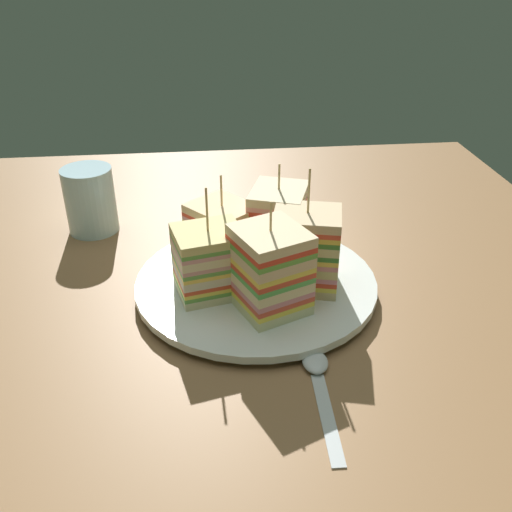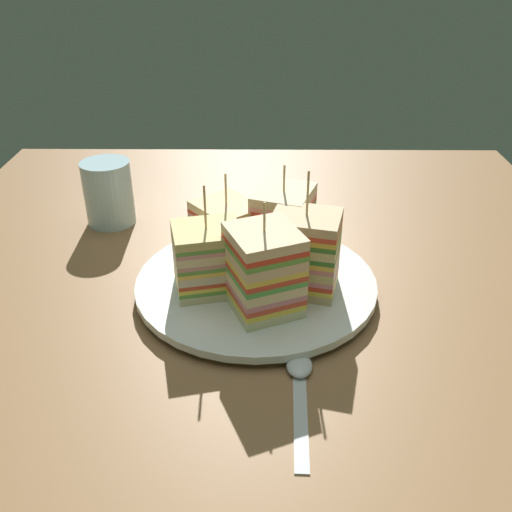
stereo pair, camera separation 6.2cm
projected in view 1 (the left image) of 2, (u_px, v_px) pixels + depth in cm
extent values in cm
cube|color=olive|center=(256.00, 297.00, 64.95)|extent=(96.10, 89.49, 1.80)
cylinder|color=white|center=(256.00, 288.00, 64.33)|extent=(16.86, 16.86, 0.71)
cylinder|color=white|center=(256.00, 282.00, 63.93)|extent=(27.19, 27.19, 0.87)
cube|color=beige|center=(277.00, 254.00, 67.66)|extent=(8.60, 7.99, 0.97)
cube|color=#B2844C|center=(272.00, 268.00, 64.76)|extent=(2.19, 5.69, 0.97)
cube|color=#5FAC4E|center=(278.00, 248.00, 67.28)|extent=(8.60, 7.99, 0.56)
cube|color=#D84331|center=(278.00, 244.00, 67.00)|extent=(8.60, 7.99, 0.56)
cube|color=#F1A399|center=(278.00, 240.00, 66.72)|extent=(8.60, 7.99, 0.56)
cube|color=beige|center=(278.00, 234.00, 66.34)|extent=(8.60, 7.99, 0.97)
cube|color=#9E7242|center=(272.00, 248.00, 63.44)|extent=(2.19, 5.69, 0.97)
cube|color=#53A546|center=(278.00, 229.00, 65.96)|extent=(8.60, 7.99, 0.56)
cube|color=red|center=(278.00, 224.00, 65.68)|extent=(8.60, 7.99, 0.56)
cube|color=pink|center=(278.00, 220.00, 65.39)|extent=(8.60, 7.99, 0.56)
cube|color=beige|center=(278.00, 214.00, 65.01)|extent=(8.60, 7.99, 0.97)
cube|color=#9E7242|center=(272.00, 227.00, 62.11)|extent=(2.19, 5.69, 0.97)
cube|color=#55B24D|center=(278.00, 208.00, 64.63)|extent=(8.60, 7.99, 0.56)
cube|color=#E24532|center=(279.00, 204.00, 64.35)|extent=(8.60, 7.99, 0.56)
cube|color=#F3A59E|center=(279.00, 199.00, 64.07)|extent=(8.60, 7.99, 0.56)
cube|color=beige|center=(279.00, 193.00, 63.69)|extent=(8.60, 7.99, 0.97)
cylinder|color=tan|center=(279.00, 177.00, 62.69)|extent=(0.24, 0.24, 3.02)
cube|color=beige|center=(224.00, 258.00, 66.87)|extent=(9.29, 9.17, 0.93)
cube|color=#B2844C|center=(244.00, 268.00, 64.79)|extent=(4.03, 4.77, 0.93)
cube|color=#EFD058|center=(223.00, 253.00, 66.52)|extent=(9.29, 9.17, 0.45)
cube|color=#487D3D|center=(223.00, 250.00, 66.29)|extent=(9.29, 9.17, 0.45)
cube|color=beige|center=(223.00, 245.00, 65.95)|extent=(9.29, 9.17, 0.93)
cube|color=#9E7242|center=(244.00, 255.00, 63.87)|extent=(4.03, 4.77, 0.93)
cube|color=pink|center=(223.00, 239.00, 65.60)|extent=(9.29, 9.17, 0.45)
cube|color=#E23F32|center=(223.00, 236.00, 65.38)|extent=(9.29, 9.17, 0.45)
cube|color=#477A3F|center=(223.00, 232.00, 65.15)|extent=(9.29, 9.17, 0.45)
cube|color=#D6BA7E|center=(223.00, 227.00, 64.81)|extent=(9.29, 9.17, 0.93)
cube|color=#B2844C|center=(244.00, 237.00, 62.73)|extent=(4.03, 4.77, 0.93)
cube|color=#E7CF58|center=(222.00, 222.00, 64.46)|extent=(9.29, 9.17, 0.45)
cube|color=pink|center=(222.00, 218.00, 64.24)|extent=(9.29, 9.17, 0.45)
cube|color=red|center=(222.00, 215.00, 64.01)|extent=(9.29, 9.17, 0.45)
cube|color=beige|center=(222.00, 209.00, 63.66)|extent=(9.29, 9.17, 0.93)
cylinder|color=tan|center=(221.00, 191.00, 62.52)|extent=(0.24, 0.24, 3.66)
cube|color=beige|center=(211.00, 287.00, 61.45)|extent=(7.58, 8.22, 0.92)
cube|color=#9E7242|center=(241.00, 281.00, 62.42)|extent=(5.95, 1.63, 0.92)
cube|color=#63A241|center=(210.00, 282.00, 61.10)|extent=(7.58, 8.22, 0.46)
cube|color=#F8D64D|center=(210.00, 278.00, 60.87)|extent=(7.58, 8.22, 0.46)
cube|color=#D94626|center=(210.00, 274.00, 60.64)|extent=(7.58, 8.22, 0.46)
cube|color=beige|center=(210.00, 269.00, 60.29)|extent=(7.58, 8.22, 0.92)
cube|color=#9E7242|center=(240.00, 263.00, 61.26)|extent=(5.95, 1.63, 0.92)
cube|color=#FBCC50|center=(209.00, 263.00, 59.94)|extent=(7.58, 8.22, 0.46)
cube|color=#659E43|center=(209.00, 260.00, 59.71)|extent=(7.58, 8.22, 0.46)
cube|color=#D6938B|center=(209.00, 256.00, 59.48)|extent=(7.58, 8.22, 0.46)
cube|color=beige|center=(209.00, 250.00, 59.13)|extent=(7.58, 8.22, 0.92)
cube|color=#B2844C|center=(240.00, 245.00, 60.10)|extent=(5.95, 1.63, 0.92)
cube|color=pink|center=(209.00, 244.00, 58.79)|extent=(7.58, 8.22, 0.46)
cube|color=#63A144|center=(208.00, 240.00, 58.55)|extent=(7.58, 8.22, 0.46)
cube|color=#D9C67D|center=(208.00, 235.00, 58.21)|extent=(7.58, 8.22, 0.92)
cylinder|color=tan|center=(207.00, 209.00, 56.78)|extent=(0.24, 0.24, 4.79)
cube|color=beige|center=(270.00, 302.00, 58.86)|extent=(8.99, 8.72, 1.06)
cube|color=#9E7242|center=(254.00, 286.00, 61.46)|extent=(2.74, 5.99, 1.06)
cube|color=yellow|center=(270.00, 295.00, 58.44)|extent=(8.99, 8.72, 0.59)
cube|color=#DC4B33|center=(270.00, 291.00, 58.15)|extent=(8.99, 8.72, 0.59)
cube|color=pink|center=(270.00, 286.00, 57.86)|extent=(8.99, 8.72, 0.59)
cube|color=beige|center=(270.00, 279.00, 57.45)|extent=(8.99, 8.72, 1.06)
cube|color=#B2844C|center=(254.00, 264.00, 60.05)|extent=(2.74, 5.99, 1.06)
cube|color=#51AF51|center=(270.00, 272.00, 57.03)|extent=(8.99, 8.72, 0.59)
cube|color=#D8452C|center=(270.00, 267.00, 56.74)|extent=(8.99, 8.72, 0.59)
cube|color=yellow|center=(270.00, 262.00, 56.45)|extent=(8.99, 8.72, 0.59)
cube|color=beige|center=(270.00, 255.00, 56.04)|extent=(8.99, 8.72, 1.06)
cube|color=#9E7242|center=(254.00, 241.00, 58.64)|extent=(2.74, 5.99, 1.06)
cube|color=#61A53F|center=(270.00, 248.00, 55.62)|extent=(8.99, 8.72, 0.59)
cube|color=red|center=(270.00, 243.00, 55.33)|extent=(8.99, 8.72, 0.59)
cube|color=beige|center=(271.00, 235.00, 54.92)|extent=(8.99, 8.72, 1.06)
cylinder|color=tan|center=(271.00, 216.00, 53.88)|extent=(0.24, 0.24, 3.08)
cube|color=#D4BD87|center=(304.00, 281.00, 62.49)|extent=(7.35, 8.19, 0.98)
cube|color=#9E7242|center=(274.00, 278.00, 62.87)|extent=(5.67, 1.61, 0.98)
cube|color=#EED94B|center=(305.00, 275.00, 62.11)|extent=(7.35, 8.19, 0.55)
cube|color=#D84228|center=(305.00, 271.00, 61.83)|extent=(7.35, 8.19, 0.55)
cube|color=pink|center=(305.00, 266.00, 61.56)|extent=(7.35, 8.19, 0.55)
cube|color=#D1C380|center=(305.00, 260.00, 61.17)|extent=(7.35, 8.19, 0.98)
cube|color=#B2844C|center=(274.00, 258.00, 61.56)|extent=(5.67, 1.61, 0.98)
cube|color=pink|center=(306.00, 254.00, 60.79)|extent=(7.35, 8.19, 0.55)
cube|color=#F2CA4E|center=(306.00, 250.00, 60.51)|extent=(7.35, 8.19, 0.55)
cube|color=#3D7F34|center=(306.00, 245.00, 60.24)|extent=(7.35, 8.19, 0.55)
cube|color=beige|center=(306.00, 239.00, 59.86)|extent=(7.35, 8.19, 0.98)
cube|color=#B2844C|center=(274.00, 237.00, 60.24)|extent=(5.67, 1.61, 0.98)
cube|color=#418031|center=(307.00, 233.00, 59.47)|extent=(7.35, 8.19, 0.55)
cube|color=yellow|center=(307.00, 228.00, 59.20)|extent=(7.35, 8.19, 0.55)
cube|color=#E44A31|center=(307.00, 223.00, 58.92)|extent=(7.35, 8.19, 0.55)
cube|color=#D9BA8C|center=(308.00, 217.00, 58.54)|extent=(7.35, 8.19, 0.98)
cylinder|color=tan|center=(309.00, 191.00, 57.08)|extent=(0.24, 0.24, 4.84)
cylinder|color=#E9D980|center=(241.00, 272.00, 64.43)|extent=(4.52, 4.53, 0.72)
cylinder|color=#EED279|center=(242.00, 263.00, 65.06)|extent=(4.93, 4.93, 0.47)
cylinder|color=#F0C87B|center=(251.00, 265.00, 63.75)|extent=(5.22, 5.23, 0.68)
cube|color=silver|center=(327.00, 417.00, 47.58)|extent=(10.52, 1.59, 0.25)
ellipsoid|color=silver|center=(315.00, 362.00, 53.09)|extent=(3.49, 2.57, 1.00)
cylinder|color=silver|center=(90.00, 200.00, 75.43)|extent=(6.69, 6.69, 8.90)
cylinder|color=white|center=(93.00, 219.00, 76.82)|extent=(6.15, 6.15, 3.34)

